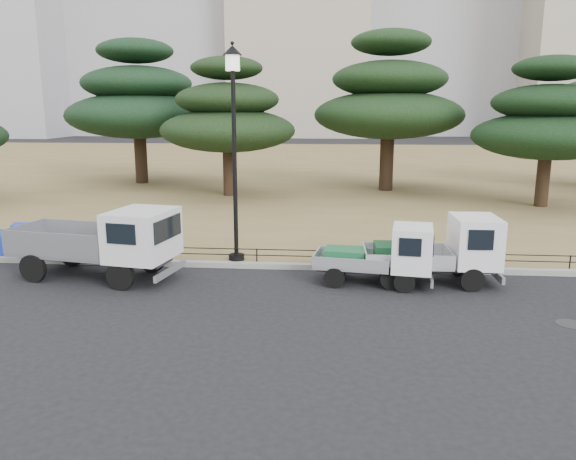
# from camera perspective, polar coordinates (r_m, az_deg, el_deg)

# --- Properties ---
(ground) EXTENTS (220.00, 220.00, 0.00)m
(ground) POSITION_cam_1_polar(r_m,az_deg,el_deg) (14.13, -0.70, -6.89)
(ground) COLOR black
(lawn) EXTENTS (120.00, 56.00, 0.15)m
(lawn) POSITION_cam_1_polar(r_m,az_deg,el_deg) (44.14, 3.22, 6.33)
(lawn) COLOR olive
(lawn) RESTS_ON ground
(curb) EXTENTS (120.00, 0.25, 0.16)m
(curb) POSITION_cam_1_polar(r_m,az_deg,el_deg) (16.58, 0.18, -3.68)
(curb) COLOR gray
(curb) RESTS_ON ground
(truck_large) EXTENTS (4.77, 2.52, 1.98)m
(truck_large) POSITION_cam_1_polar(r_m,az_deg,el_deg) (16.25, -18.26, -0.94)
(truck_large) COLOR black
(truck_large) RESTS_ON ground
(truck_kei_front) EXTENTS (3.21, 1.69, 1.62)m
(truck_kei_front) POSITION_cam_1_polar(r_m,az_deg,el_deg) (15.17, 9.61, -2.53)
(truck_kei_front) COLOR black
(truck_kei_front) RESTS_ON ground
(truck_kei_rear) EXTENTS (3.53, 1.60, 1.83)m
(truck_kei_rear) POSITION_cam_1_polar(r_m,az_deg,el_deg) (15.60, 15.29, -1.98)
(truck_kei_rear) COLOR black
(truck_kei_rear) RESTS_ON ground
(street_lamp) EXTENTS (0.56, 0.56, 6.21)m
(street_lamp) POSITION_cam_1_polar(r_m,az_deg,el_deg) (16.45, -5.53, 11.20)
(street_lamp) COLOR black
(street_lamp) RESTS_ON lawn
(pipe_fence) EXTENTS (38.00, 0.04, 0.40)m
(pipe_fence) POSITION_cam_1_polar(r_m,az_deg,el_deg) (16.63, 0.22, -2.35)
(pipe_fence) COLOR black
(pipe_fence) RESTS_ON lawn
(tarp_pile) EXTENTS (1.67, 1.43, 0.94)m
(tarp_pile) POSITION_cam_1_polar(r_m,az_deg,el_deg) (19.80, -25.58, -0.93)
(tarp_pile) COLOR #173AB5
(tarp_pile) RESTS_ON lawn
(manhole) EXTENTS (0.60, 0.60, 0.01)m
(manhole) POSITION_cam_1_polar(r_m,az_deg,el_deg) (13.94, 26.73, -8.51)
(manhole) COLOR #2D2D30
(manhole) RESTS_ON ground
(pine_west_near) EXTENTS (8.48, 8.48, 8.48)m
(pine_west_near) POSITION_cam_1_polar(r_m,az_deg,el_deg) (35.46, -15.01, 12.53)
(pine_west_near) COLOR black
(pine_west_near) RESTS_ON lawn
(pine_center_left) EXTENTS (6.92, 6.92, 7.04)m
(pine_center_left) POSITION_cam_1_polar(r_m,az_deg,el_deg) (29.39, -6.14, 11.39)
(pine_center_left) COLOR black
(pine_center_left) RESTS_ON lawn
(pine_center_right) EXTENTS (8.09, 8.09, 8.58)m
(pine_center_right) POSITION_cam_1_polar(r_m,az_deg,el_deg) (31.64, 10.21, 12.97)
(pine_center_right) COLOR black
(pine_center_right) RESTS_ON lawn
(pine_east_near) EXTENTS (6.72, 6.72, 6.79)m
(pine_east_near) POSITION_cam_1_polar(r_m,az_deg,el_deg) (28.44, 24.95, 10.02)
(pine_east_near) COLOR black
(pine_east_near) RESTS_ON lawn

